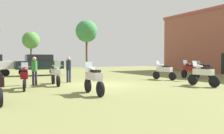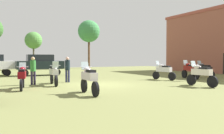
# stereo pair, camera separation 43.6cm
# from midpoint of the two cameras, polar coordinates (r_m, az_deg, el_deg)

# --- Properties ---
(ground_plane) EXTENTS (44.00, 52.00, 0.02)m
(ground_plane) POSITION_cam_midpoint_polar(r_m,az_deg,el_deg) (14.95, -1.46, -4.32)
(ground_plane) COLOR olive
(motorcycle_1) EXTENTS (0.62, 2.20, 1.44)m
(motorcycle_1) POSITION_cam_midpoint_polar(r_m,az_deg,el_deg) (21.66, 22.03, -0.53)
(motorcycle_1) COLOR black
(motorcycle_1) RESTS_ON ground
(motorcycle_2) EXTENTS (0.79, 2.04, 1.46)m
(motorcycle_2) POSITION_cam_midpoint_polar(r_m,az_deg,el_deg) (18.57, 13.04, -0.85)
(motorcycle_2) COLOR black
(motorcycle_2) RESTS_ON ground
(motorcycle_3) EXTENTS (0.68, 2.14, 1.45)m
(motorcycle_3) POSITION_cam_midpoint_polar(r_m,az_deg,el_deg) (13.50, -20.10, -2.10)
(motorcycle_3) COLOR black
(motorcycle_3) RESTS_ON ground
(motorcycle_6) EXTENTS (0.62, 2.27, 1.50)m
(motorcycle_6) POSITION_cam_midpoint_polar(r_m,az_deg,el_deg) (14.97, -13.12, -1.50)
(motorcycle_6) COLOR black
(motorcycle_6) RESTS_ON ground
(motorcycle_8) EXTENTS (0.62, 2.18, 1.51)m
(motorcycle_8) POSITION_cam_midpoint_polar(r_m,az_deg,el_deg) (10.97, -4.45, -2.79)
(motorcycle_8) COLOR black
(motorcycle_8) RESTS_ON ground
(motorcycle_11) EXTENTS (0.62, 2.17, 1.51)m
(motorcycle_11) POSITION_cam_midpoint_polar(r_m,az_deg,el_deg) (15.03, 21.58, -1.58)
(motorcycle_11) COLOR black
(motorcycle_11) RESTS_ON ground
(motorcycle_12) EXTENTS (0.69, 2.21, 1.51)m
(motorcycle_12) POSITION_cam_midpoint_polar(r_m,az_deg,el_deg) (20.05, 18.95, -0.61)
(motorcycle_12) COLOR black
(motorcycle_12) RESTS_ON ground
(car_1) EXTENTS (4.32, 1.84, 2.00)m
(car_1) POSITION_cam_midpoint_polar(r_m,az_deg,el_deg) (23.52, -16.53, 0.87)
(car_1) COLOR black
(car_1) RESTS_ON ground
(person_1) EXTENTS (0.46, 0.46, 1.77)m
(person_1) POSITION_cam_midpoint_polar(r_m,az_deg,el_deg) (16.53, -10.00, -0.09)
(person_1) COLOR #26284E
(person_1) RESTS_ON ground
(person_2) EXTENTS (0.36, 0.36, 1.76)m
(person_2) POSITION_cam_midpoint_polar(r_m,az_deg,el_deg) (15.52, -17.83, -0.33)
(person_2) COLOR #2C233E
(person_2) RESTS_ON ground
(tree_3) EXTENTS (3.49, 3.49, 7.68)m
(tree_3) POSITION_cam_midpoint_polar(r_m,az_deg,el_deg) (38.13, -5.30, 8.56)
(tree_3) COLOR brown
(tree_3) RESTS_ON ground
(tree_4) EXTENTS (2.43, 2.43, 5.40)m
(tree_4) POSITION_cam_midpoint_polar(r_m,az_deg,el_deg) (35.54, -18.17, 6.11)
(tree_4) COLOR #4E4737
(tree_4) RESTS_ON ground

